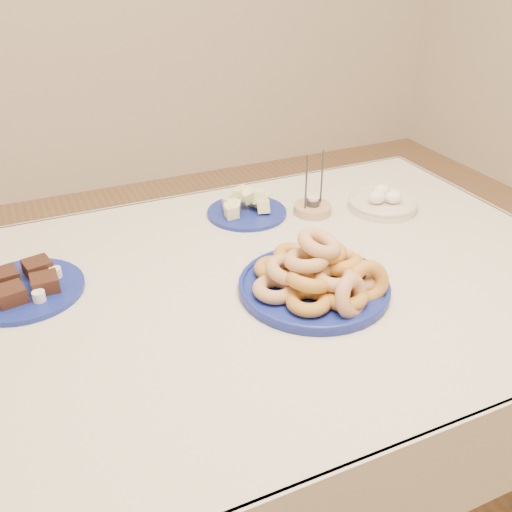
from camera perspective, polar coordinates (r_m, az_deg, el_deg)
name	(u,v)px	position (r m, az deg, el deg)	size (l,w,h in m)	color
ground	(249,491)	(1.87, -0.69, -22.41)	(5.00, 5.00, 0.00)	olive
dining_table	(248,319)	(1.41, -0.84, -6.31)	(1.71, 1.11, 0.75)	brown
donut_platter	(317,277)	(1.31, 6.15, -2.09)	(0.45, 0.45, 0.16)	navy
melon_plate	(247,207)	(1.67, -0.89, 4.92)	(0.29, 0.29, 0.08)	navy
brownie_plate	(25,287)	(1.41, -22.13, -2.86)	(0.35, 0.35, 0.05)	navy
candle_holder	(313,208)	(1.68, 5.69, 4.84)	(0.14, 0.14, 0.19)	tan
egg_bowl	(383,203)	(1.74, 12.57, 5.23)	(0.23, 0.23, 0.07)	beige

